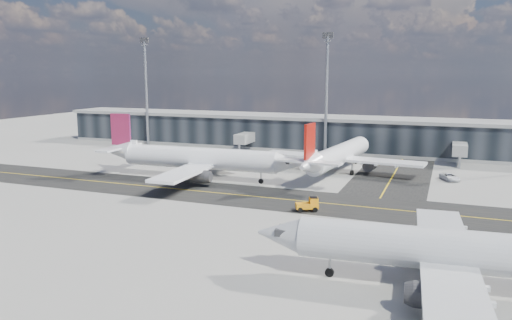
# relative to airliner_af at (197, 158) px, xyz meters

# --- Properties ---
(ground) EXTENTS (300.00, 300.00, 0.00)m
(ground) POSITION_rel_airliner_af_xyz_m (15.97, -12.68, -3.92)
(ground) COLOR gray
(ground) RESTS_ON ground
(taxiway_lanes) EXTENTS (180.00, 63.00, 0.03)m
(taxiway_lanes) POSITION_rel_airliner_af_xyz_m (19.89, -1.94, -3.91)
(taxiway_lanes) COLOR black
(taxiway_lanes) RESTS_ON ground
(terminal_concourse) EXTENTS (152.00, 19.80, 8.80)m
(terminal_concourse) POSITION_rel_airliner_af_xyz_m (16.02, 42.25, 0.18)
(terminal_concourse) COLOR black
(terminal_concourse) RESTS_ON ground
(floodlight_masts) EXTENTS (102.50, 0.70, 28.90)m
(floodlight_masts) POSITION_rel_airliner_af_xyz_m (15.97, 35.32, 11.69)
(floodlight_masts) COLOR gray
(floodlight_masts) RESTS_ON ground
(airliner_af) EXTENTS (39.98, 34.05, 11.86)m
(airliner_af) POSITION_rel_airliner_af_xyz_m (0.00, 0.00, 0.00)
(airliner_af) COLOR white
(airliner_af) RESTS_ON ground
(airliner_redtail) EXTENTS (32.75, 38.32, 11.35)m
(airliner_redtail) POSITION_rel_airliner_af_xyz_m (23.63, 14.53, -0.17)
(airliner_redtail) COLOR white
(airliner_redtail) RESTS_ON ground
(airliner_near) EXTENTS (39.02, 33.29, 11.55)m
(airliner_near) POSITION_rel_airliner_af_xyz_m (45.64, -34.88, -0.10)
(airliner_near) COLOR #BBBDC0
(airliner_near) RESTS_ON ground
(baggage_tug) EXTENTS (3.55, 2.74, 2.01)m
(baggage_tug) POSITION_rel_airliner_af_xyz_m (25.37, -13.82, -2.91)
(baggage_tug) COLOR orange
(baggage_tug) RESTS_ON ground
(service_van) EXTENTS (4.16, 5.40, 1.36)m
(service_van) POSITION_rel_airliner_af_xyz_m (44.23, 15.71, -3.24)
(service_van) COLOR white
(service_van) RESTS_ON ground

